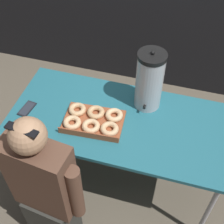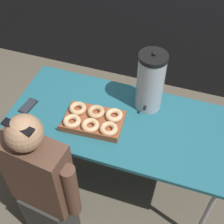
{
  "view_description": "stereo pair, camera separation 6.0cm",
  "coord_description": "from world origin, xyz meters",
  "px_view_note": "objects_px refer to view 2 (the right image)",
  "views": [
    {
      "loc": [
        0.34,
        -1.33,
        2.31
      ],
      "look_at": [
        -0.05,
        0.0,
        0.79
      ],
      "focal_mm": 50.0,
      "sensor_mm": 36.0,
      "label": 1
    },
    {
      "loc": [
        0.39,
        -1.31,
        2.31
      ],
      "look_at": [
        -0.05,
        0.0,
        0.79
      ],
      "focal_mm": 50.0,
      "sensor_mm": 36.0,
      "label": 2
    }
  ],
  "objects_px": {
    "donut_box": "(93,120)",
    "cell_phone": "(28,106)",
    "coffee_urn": "(150,82)",
    "person_seated": "(43,189)"
  },
  "relations": [
    {
      "from": "donut_box",
      "to": "cell_phone",
      "type": "bearing_deg",
      "value": 177.76
    },
    {
      "from": "cell_phone",
      "to": "person_seated",
      "type": "height_order",
      "value": "person_seated"
    },
    {
      "from": "donut_box",
      "to": "coffee_urn",
      "type": "xyz_separation_m",
      "value": [
        0.31,
        0.27,
        0.19
      ]
    },
    {
      "from": "coffee_urn",
      "to": "cell_phone",
      "type": "bearing_deg",
      "value": -160.18
    },
    {
      "from": "donut_box",
      "to": "cell_phone",
      "type": "height_order",
      "value": "donut_box"
    },
    {
      "from": "cell_phone",
      "to": "person_seated",
      "type": "xyz_separation_m",
      "value": [
        0.33,
        -0.48,
        -0.14
      ]
    },
    {
      "from": "cell_phone",
      "to": "donut_box",
      "type": "bearing_deg",
      "value": 9.06
    },
    {
      "from": "donut_box",
      "to": "cell_phone",
      "type": "relative_size",
      "value": 2.75
    },
    {
      "from": "donut_box",
      "to": "person_seated",
      "type": "xyz_separation_m",
      "value": [
        -0.15,
        -0.49,
        -0.16
      ]
    },
    {
      "from": "donut_box",
      "to": "coffee_urn",
      "type": "bearing_deg",
      "value": 37.65
    }
  ]
}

